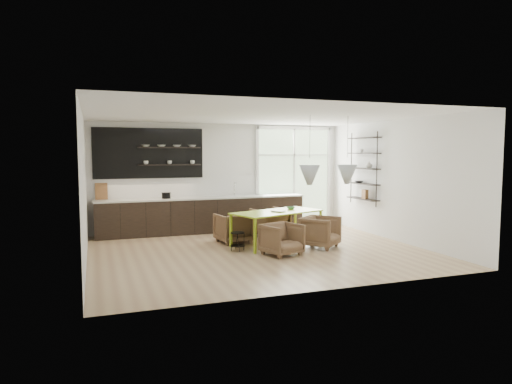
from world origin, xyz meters
name	(u,v)px	position (x,y,z in m)	size (l,w,h in m)	color
room	(266,180)	(0.58, 1.10, 1.46)	(7.02, 6.01, 2.91)	tan
kitchen_run	(200,210)	(-0.69, 2.69, 0.60)	(5.54, 0.69, 2.75)	black
right_shelving	(364,170)	(3.36, 1.17, 1.65)	(0.26, 1.22, 1.90)	black
dining_table	(277,214)	(0.64, 0.52, 0.72)	(2.31, 1.61, 0.77)	#A1C61E
armchair_back_left	(233,228)	(-0.24, 1.08, 0.35)	(0.75, 0.77, 0.70)	brown
armchair_back_right	(270,222)	(0.84, 1.49, 0.36)	(0.78, 0.80, 0.73)	brown
armchair_front_left	(282,239)	(0.31, -0.53, 0.33)	(0.71, 0.73, 0.66)	brown
armchair_front_right	(320,232)	(1.42, -0.12, 0.35)	(0.75, 0.77, 0.70)	brown
wire_stool	(238,239)	(-0.43, 0.16, 0.26)	(0.32, 0.32, 0.40)	black
table_book	(275,212)	(0.54, 0.39, 0.78)	(0.22, 0.29, 0.03)	white
table_bowl	(291,208)	(1.10, 0.77, 0.80)	(0.19, 0.19, 0.06)	#498155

